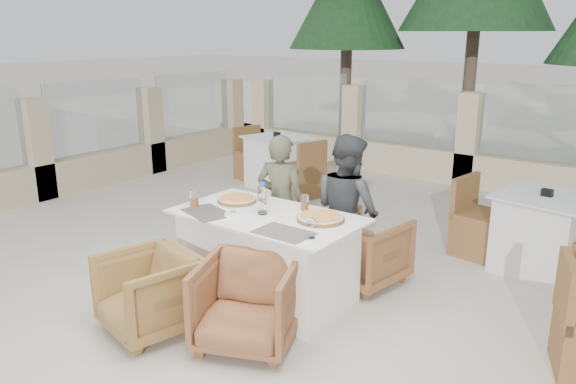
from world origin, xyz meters
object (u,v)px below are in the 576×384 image
Objects in this scene: water_bottle at (262,198)px; armchair_near_right at (247,303)px; wine_glass_centre at (262,201)px; bg_table_a at (277,162)px; dining_table at (267,257)px; armchair_near_left at (149,293)px; beer_glass_right at (305,202)px; bg_table_b at (542,235)px; armchair_far_right at (364,250)px; beer_glass_left at (194,198)px; armchair_far_left at (281,239)px; diner_left at (281,203)px; olive_dish at (233,213)px; diner_right at (347,210)px; pizza_left at (237,200)px; pizza_right at (321,218)px; wine_glass_corner at (311,227)px.

water_bottle is 0.38× the size of armchair_near_right.
bg_table_a is at bearing 125.90° from wine_glass_centre.
armchair_near_left is (-0.38, -0.99, -0.07)m from dining_table.
beer_glass_right is 0.08× the size of bg_table_b.
water_bottle is at bearing 65.05° from armchair_far_right.
armchair_far_left is at bearing 67.39° from beer_glass_left.
water_bottle is 0.17× the size of bg_table_a.
wine_glass_centre is at bearing 88.11° from armchair_near_left.
olive_dish is at bearing 82.28° from diner_left.
bg_table_b is (1.86, 1.96, -0.48)m from wine_glass_centre.
diner_right is at bearing 66.34° from armchair_near_right.
bg_table_b reaches higher than armchair_near_left.
armchair_far_right is at bearing 54.30° from olive_dish.
bg_table_b is at bearing 40.49° from pizza_left.
beer_glass_left is 1.63m from armchair_far_right.
pizza_left is at bearing -178.83° from pizza_right.
armchair_far_left is (-0.23, 0.56, -0.57)m from wine_glass_centre.
pizza_left is 1.28× the size of water_bottle.
wine_glass_centre reaches higher than bg_table_a.
water_bottle is 1.14m from armchair_far_right.
dining_table reaches higher than armchair_near_left.
pizza_right is 0.74m from olive_dish.
bg_table_a is at bearing 131.38° from wine_glass_corner.
armchair_near_right is 4.43m from bg_table_a.
beer_glass_left reaches higher than pizza_right.
armchair_near_right reaches higher than armchair_far_left.
wine_glass_corner reaches higher than bg_table_a.
armchair_near_left is at bearing -113.72° from beer_glass_right.
pizza_left reaches higher than armchair_far_left.
diner_left is at bearing 100.41° from armchair_far_left.
olive_dish is 0.94m from armchair_near_left.
armchair_near_left is (-0.83, -1.13, -0.48)m from pizza_right.
armchair_near_left is 4.33m from bg_table_a.
wine_glass_centre is at bearing 89.03° from armchair_far_left.
water_bottle is 0.38m from beer_glass_right.
wine_glass_corner is (0.72, -0.30, 0.00)m from wine_glass_centre.
wine_glass_corner is 0.11× the size of bg_table_b.
beer_glass_left is 0.88m from diner_left.
armchair_far_left is at bearing 98.01° from olive_dish.
diner_left is 0.68m from diner_right.
beer_glass_left is (-1.11, -0.34, 0.05)m from pizza_right.
pizza_right reaches higher than bg_table_a.
wine_glass_corner reaches higher than pizza_left.
bg_table_a is (-2.37, 2.65, -0.45)m from beer_glass_right.
pizza_left reaches higher than armchair_near_right.
armchair_far_left is at bearing 21.53° from armchair_far_right.
wine_glass_centre is 1.67× the size of olive_dish.
armchair_near_left is at bearing -102.33° from olive_dish.
pizza_right reaches higher than dining_table.
armchair_far_left is at bearing 75.67° from pizza_left.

